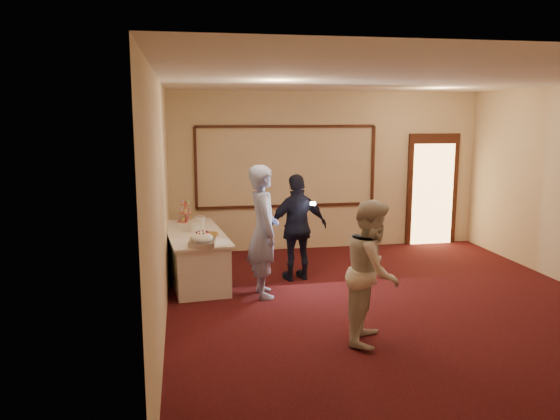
% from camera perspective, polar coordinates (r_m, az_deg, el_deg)
% --- Properties ---
extents(floor, '(7.00, 7.00, 0.00)m').
position_cam_1_polar(floor, '(7.59, 11.83, -10.02)').
color(floor, black).
rests_on(floor, ground).
extents(room_walls, '(6.04, 7.04, 3.02)m').
position_cam_1_polar(room_walls, '(7.16, 12.41, 5.40)').
color(room_walls, beige).
rests_on(room_walls, floor).
extents(wall_molding, '(3.45, 0.04, 1.55)m').
position_cam_1_polar(wall_molding, '(10.30, 0.72, 4.57)').
color(wall_molding, black).
rests_on(wall_molding, room_walls).
extents(doorway, '(1.05, 0.07, 2.20)m').
position_cam_1_polar(doorway, '(11.27, 15.63, 2.01)').
color(doorway, black).
rests_on(doorway, floor).
extents(buffet_table, '(1.06, 2.24, 0.77)m').
position_cam_1_polar(buffet_table, '(8.64, -8.82, -4.76)').
color(buffet_table, silver).
rests_on(buffet_table, floor).
extents(pavlova_tray, '(0.40, 0.53, 0.18)m').
position_cam_1_polar(pavlova_tray, '(7.68, -8.11, -3.06)').
color(pavlova_tray, '#A9ADB0').
rests_on(pavlova_tray, buffet_table).
extents(cupcake_stand, '(0.27, 0.27, 0.40)m').
position_cam_1_polar(cupcake_stand, '(9.37, -9.86, -0.35)').
color(cupcake_stand, '#E05457').
rests_on(cupcake_stand, buffet_table).
extents(plate_stack_a, '(0.20, 0.20, 0.16)m').
position_cam_1_polar(plate_stack_a, '(8.58, -8.92, -1.69)').
color(plate_stack_a, white).
rests_on(plate_stack_a, buffet_table).
extents(plate_stack_b, '(0.20, 0.20, 0.17)m').
position_cam_1_polar(plate_stack_b, '(8.93, -8.41, -1.21)').
color(plate_stack_b, white).
rests_on(plate_stack_b, buffet_table).
extents(tart, '(0.26, 0.26, 0.05)m').
position_cam_1_polar(tart, '(8.22, -7.27, -2.57)').
color(tart, white).
rests_on(tart, buffet_table).
extents(man, '(0.49, 0.71, 1.88)m').
position_cam_1_polar(man, '(7.70, -1.75, -2.24)').
color(man, '#92A5E7').
rests_on(man, floor).
extents(woman, '(0.91, 0.99, 1.64)m').
position_cam_1_polar(woman, '(6.28, 9.65, -6.33)').
color(woman, silver).
rests_on(woman, floor).
extents(guest, '(1.04, 0.59, 1.67)m').
position_cam_1_polar(guest, '(8.48, 1.86, -1.84)').
color(guest, black).
rests_on(guest, floor).
extents(camera_flash, '(0.08, 0.05, 0.05)m').
position_cam_1_polar(camera_flash, '(8.21, 3.46, 0.68)').
color(camera_flash, white).
rests_on(camera_flash, guest).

